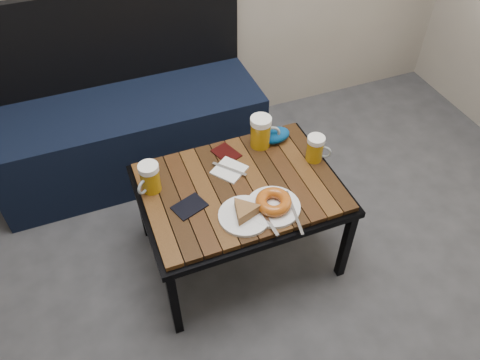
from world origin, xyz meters
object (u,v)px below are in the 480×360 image
object	(u,v)px
beer_mug_left	(150,178)
beer_mug_centre	(261,132)
passport_navy	(190,206)
knit_pouch	(275,135)
plate_pie	(245,213)
bench	(129,128)
plate_bagel	(273,204)
beer_mug_right	(316,148)
passport_burgundy	(226,153)
cafe_table	(240,192)

from	to	relation	value
beer_mug_left	beer_mug_centre	bearing A→B (deg)	151.36
passport_navy	knit_pouch	distance (m)	0.55
plate_pie	beer_mug_left	bearing A→B (deg)	137.35
bench	plate_pie	world-z (taller)	bench
plate_pie	plate_bagel	distance (m)	0.12
beer_mug_right	plate_bagel	bearing A→B (deg)	-109.35
plate_pie	passport_burgundy	distance (m)	0.38
bench	passport_navy	xyz separation A→B (m)	(0.10, -0.84, 0.20)
beer_mug_left	passport_burgundy	size ratio (longest dim) A/B	1.10
beer_mug_centre	knit_pouch	xyz separation A→B (m)	(0.07, 0.00, -0.05)
beer_mug_left	beer_mug_centre	xyz separation A→B (m)	(0.53, 0.09, 0.01)
plate_bagel	beer_mug_centre	bearing A→B (deg)	74.23
beer_mug_centre	passport_navy	distance (m)	0.48
passport_navy	beer_mug_centre	bearing A→B (deg)	100.75
passport_navy	knit_pouch	bearing A→B (deg)	97.13
beer_mug_centre	plate_pie	bearing A→B (deg)	-107.59
beer_mug_right	cafe_table	bearing A→B (deg)	-139.42
cafe_table	plate_bagel	bearing A→B (deg)	-65.88
plate_pie	passport_navy	world-z (taller)	plate_pie
bench	passport_burgundy	xyz separation A→B (m)	(0.34, -0.60, 0.20)
cafe_table	passport_burgundy	distance (m)	0.21
beer_mug_right	plate_pie	bearing A→B (deg)	-118.07
knit_pouch	passport_navy	bearing A→B (deg)	-153.10
cafe_table	beer_mug_centre	xyz separation A→B (m)	(0.18, 0.20, 0.12)
bench	beer_mug_right	xyz separation A→B (m)	(0.69, -0.77, 0.26)
beer_mug_left	plate_bagel	bearing A→B (deg)	108.21
bench	knit_pouch	world-z (taller)	bench
plate_pie	plate_bagel	size ratio (longest dim) A/B	0.73
beer_mug_right	passport_burgundy	distance (m)	0.39
plate_bagel	knit_pouch	world-z (taller)	same
beer_mug_right	beer_mug_centre	bearing A→B (deg)	172.44
bench	passport_burgundy	world-z (taller)	bench
knit_pouch	plate_pie	bearing A→B (deg)	-128.74
beer_mug_left	knit_pouch	distance (m)	0.61
beer_mug_right	passport_burgundy	world-z (taller)	beer_mug_right
beer_mug_right	passport_burgundy	bearing A→B (deg)	-170.29
beer_mug_left	knit_pouch	world-z (taller)	beer_mug_left
beer_mug_centre	beer_mug_right	world-z (taller)	beer_mug_centre
cafe_table	plate_bagel	xyz separation A→B (m)	(0.08, -0.17, 0.07)
beer_mug_right	passport_burgundy	xyz separation A→B (m)	(-0.35, 0.17, -0.06)
bench	plate_bagel	distance (m)	1.07
cafe_table	passport_burgundy	bearing A→B (deg)	86.33
cafe_table	plate_pie	xyz separation A→B (m)	(-0.05, -0.17, 0.07)
knit_pouch	beer_mug_centre	bearing A→B (deg)	-177.44
cafe_table	passport_navy	distance (m)	0.24
beer_mug_centre	knit_pouch	world-z (taller)	beer_mug_centre
beer_mug_right	beer_mug_left	bearing A→B (deg)	-150.34
beer_mug_right	knit_pouch	size ratio (longest dim) A/B	0.87
cafe_table	knit_pouch	world-z (taller)	knit_pouch
plate_pie	passport_burgundy	size ratio (longest dim) A/B	1.72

